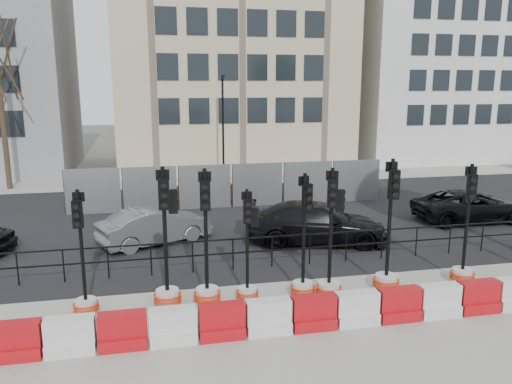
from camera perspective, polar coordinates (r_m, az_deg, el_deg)
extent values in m
plane|color=#51514C|center=(14.34, 2.97, -10.27)|extent=(120.00, 120.00, 0.00)
cube|color=gray|center=(11.74, 6.83, -15.64)|extent=(40.00, 6.00, 0.02)
cube|color=black|center=(20.83, -1.93, -3.03)|extent=(40.00, 14.00, 0.03)
cube|color=gray|center=(29.52, -4.94, 1.45)|extent=(40.00, 4.00, 0.02)
cube|color=#CAB193|center=(35.41, -3.08, 17.86)|extent=(15.00, 10.00, 18.00)
cube|color=silver|center=(40.44, 19.25, 15.09)|extent=(12.00, 9.00, 16.00)
cylinder|color=black|center=(15.34, -25.59, -7.98)|extent=(0.04, 0.04, 1.00)
cylinder|color=black|center=(15.09, -21.13, -7.92)|extent=(0.04, 0.04, 1.00)
cylinder|color=black|center=(14.93, -16.55, -7.80)|extent=(0.04, 0.04, 1.00)
cylinder|color=black|center=(14.87, -11.90, -7.63)|extent=(0.04, 0.04, 1.00)
cylinder|color=black|center=(14.90, -7.24, -7.42)|extent=(0.04, 0.04, 1.00)
cylinder|color=black|center=(15.03, -2.65, -7.15)|extent=(0.04, 0.04, 1.00)
cylinder|color=black|center=(15.26, 1.84, -6.85)|extent=(0.04, 0.04, 1.00)
cylinder|color=black|center=(15.57, 6.16, -6.52)|extent=(0.04, 0.04, 1.00)
cylinder|color=black|center=(15.97, 10.29, -6.17)|extent=(0.04, 0.04, 1.00)
cylinder|color=black|center=(16.44, 14.19, -5.81)|extent=(0.04, 0.04, 1.00)
cylinder|color=black|center=(16.99, 17.85, -5.45)|extent=(0.04, 0.04, 1.00)
cylinder|color=black|center=(17.60, 21.27, -5.09)|extent=(0.04, 0.04, 1.00)
cylinder|color=black|center=(18.27, 24.44, -4.74)|extent=(0.04, 0.04, 1.00)
cube|color=black|center=(15.11, 1.85, -5.13)|extent=(18.00, 0.04, 0.04)
cube|color=black|center=(15.24, 1.84, -6.68)|extent=(18.00, 0.04, 0.04)
cube|color=gray|center=(22.41, -18.15, 0.04)|extent=(2.30, 0.05, 2.00)
cylinder|color=black|center=(22.57, -21.05, -0.08)|extent=(0.05, 0.05, 2.00)
cube|color=gray|center=(22.27, -12.01, 0.31)|extent=(2.30, 0.05, 2.00)
cylinder|color=black|center=(22.30, -14.96, 0.18)|extent=(0.05, 0.05, 2.00)
cube|color=gray|center=(22.38, -5.86, 0.57)|extent=(2.30, 0.05, 2.00)
cylinder|color=black|center=(22.29, -8.80, 0.45)|extent=(0.05, 0.05, 2.00)
cube|color=gray|center=(22.74, 0.16, 0.82)|extent=(2.30, 0.05, 2.00)
cylinder|color=black|center=(22.53, -2.70, 0.70)|extent=(0.05, 0.05, 2.00)
cube|color=gray|center=(23.35, 5.94, 1.05)|extent=(2.30, 0.05, 2.00)
cylinder|color=black|center=(23.03, 3.21, 0.95)|extent=(0.05, 0.05, 2.00)
cube|color=gray|center=(24.18, 11.37, 1.26)|extent=(2.30, 0.05, 2.00)
cylinder|color=black|center=(23.75, 8.81, 1.17)|extent=(0.05, 0.05, 2.00)
cube|color=#D7640E|center=(23.86, -12.91, -0.42)|extent=(1.00, 0.40, 0.80)
cube|color=#D7640E|center=(23.90, -8.12, -0.21)|extent=(1.00, 0.40, 0.80)
cube|color=#D7640E|center=(24.10, -3.37, -0.01)|extent=(1.00, 0.40, 0.80)
cube|color=#D7640E|center=(24.47, 1.27, 0.19)|extent=(1.00, 0.40, 0.80)
cylinder|color=black|center=(28.20, -3.79, 7.10)|extent=(0.12, 0.12, 6.00)
cube|color=black|center=(27.84, -3.80, 13.02)|extent=(0.12, 0.50, 0.12)
cylinder|color=#473828|center=(29.40, -26.87, 6.33)|extent=(0.28, 0.28, 6.30)
cube|color=red|center=(11.69, -25.65, -16.17)|extent=(1.00, 0.50, 0.30)
cube|color=red|center=(11.52, -25.84, -14.41)|extent=(1.00, 0.35, 0.50)
cube|color=silver|center=(11.48, -20.36, -16.25)|extent=(1.00, 0.50, 0.30)
cube|color=silver|center=(11.30, -20.51, -14.45)|extent=(1.00, 0.35, 0.50)
cube|color=red|center=(11.36, -14.91, -16.18)|extent=(1.00, 0.50, 0.30)
cube|color=red|center=(11.18, -15.02, -14.38)|extent=(1.00, 0.35, 0.50)
cube|color=silver|center=(11.34, -9.39, -15.98)|extent=(1.00, 0.50, 0.30)
cube|color=silver|center=(11.16, -9.47, -14.17)|extent=(1.00, 0.35, 0.50)
cube|color=red|center=(11.41, -3.92, -15.64)|extent=(1.00, 0.50, 0.30)
cube|color=red|center=(11.23, -3.95, -13.83)|extent=(1.00, 0.35, 0.50)
cube|color=silver|center=(11.58, 1.42, -15.17)|extent=(1.00, 0.50, 0.30)
cube|color=silver|center=(11.40, 1.43, -13.39)|extent=(1.00, 0.35, 0.50)
cube|color=red|center=(11.84, 6.54, -14.61)|extent=(1.00, 0.50, 0.30)
cube|color=red|center=(11.67, 6.58, -12.85)|extent=(1.00, 0.35, 0.50)
cube|color=silver|center=(12.19, 11.37, -13.97)|extent=(1.00, 0.50, 0.30)
cube|color=silver|center=(12.02, 11.45, -12.25)|extent=(1.00, 0.35, 0.50)
cube|color=red|center=(12.61, 15.89, -13.28)|extent=(1.00, 0.50, 0.30)
cube|color=red|center=(12.45, 16.00, -11.61)|extent=(1.00, 0.35, 0.50)
cube|color=silver|center=(13.10, 20.06, -12.56)|extent=(1.00, 0.50, 0.30)
cube|color=silver|center=(12.95, 20.19, -10.95)|extent=(1.00, 0.35, 0.50)
cube|color=red|center=(13.66, 23.89, -11.85)|extent=(1.00, 0.50, 0.30)
cube|color=red|center=(13.51, 24.04, -10.29)|extent=(1.00, 0.35, 0.50)
cylinder|color=silver|center=(13.11, -18.84, -12.28)|extent=(0.51, 0.51, 0.38)
torus|color=red|center=(13.14, -18.82, -12.58)|extent=(0.61, 0.61, 0.05)
torus|color=red|center=(13.11, -18.84, -12.28)|extent=(0.61, 0.61, 0.05)
torus|color=red|center=(13.08, -18.87, -11.98)|extent=(0.61, 0.61, 0.05)
cylinder|color=black|center=(12.58, -19.31, -6.01)|extent=(0.08, 0.08, 2.82)
cube|color=black|center=(12.25, -19.73, -2.41)|extent=(0.24, 0.16, 0.66)
cylinder|color=black|center=(12.23, -19.76, -3.44)|extent=(0.15, 0.07, 0.14)
cylinder|color=black|center=(12.18, -19.83, -2.50)|extent=(0.15, 0.07, 0.14)
cylinder|color=black|center=(12.13, -19.90, -1.55)|extent=(0.15, 0.07, 0.14)
cube|color=black|center=(12.32, -19.64, -0.52)|extent=(0.28, 0.07, 0.23)
cylinder|color=silver|center=(13.03, -10.07, -11.82)|extent=(0.58, 0.58, 0.43)
torus|color=red|center=(13.06, -10.06, -12.16)|extent=(0.70, 0.70, 0.05)
torus|color=red|center=(13.03, -10.07, -11.82)|extent=(0.70, 0.70, 0.05)
torus|color=red|center=(12.99, -10.09, -11.47)|extent=(0.70, 0.70, 0.05)
cylinder|color=black|center=(12.43, -10.37, -4.50)|extent=(0.10, 0.10, 3.24)
cube|color=black|center=(12.06, -10.50, -0.25)|extent=(0.26, 0.16, 0.76)
cylinder|color=black|center=(12.03, -10.43, -1.44)|extent=(0.16, 0.06, 0.16)
cylinder|color=black|center=(11.98, -10.47, -0.33)|extent=(0.16, 0.06, 0.16)
cylinder|color=black|center=(11.93, -10.52, 0.78)|extent=(0.16, 0.06, 0.16)
cube|color=black|center=(12.17, -10.64, 1.93)|extent=(0.33, 0.04, 0.26)
cube|color=black|center=(12.25, -9.49, -1.06)|extent=(0.22, 0.15, 0.59)
cylinder|color=silver|center=(13.01, -5.59, -11.73)|extent=(0.57, 0.57, 0.42)
torus|color=red|center=(13.05, -5.58, -12.07)|extent=(0.69, 0.69, 0.05)
torus|color=red|center=(13.01, -5.59, -11.73)|extent=(0.69, 0.69, 0.05)
torus|color=red|center=(12.98, -5.60, -11.38)|extent=(0.69, 0.69, 0.05)
cylinder|color=black|center=(12.42, -5.75, -4.55)|extent=(0.10, 0.10, 3.18)
cube|color=black|center=(12.06, -5.84, -0.38)|extent=(0.27, 0.17, 0.74)
cylinder|color=black|center=(12.03, -5.81, -1.55)|extent=(0.16, 0.07, 0.16)
cylinder|color=black|center=(11.98, -5.84, -0.47)|extent=(0.16, 0.07, 0.16)
cylinder|color=black|center=(11.93, -5.86, 0.62)|extent=(0.16, 0.07, 0.16)
cube|color=black|center=(12.16, -5.89, 1.76)|extent=(0.32, 0.06, 0.25)
cylinder|color=silver|center=(13.15, -0.99, -11.56)|extent=(0.48, 0.48, 0.36)
torus|color=red|center=(13.18, -0.99, -11.85)|extent=(0.58, 0.58, 0.04)
torus|color=red|center=(13.15, -0.99, -11.56)|extent=(0.58, 0.58, 0.04)
torus|color=red|center=(13.12, -0.99, -11.28)|extent=(0.58, 0.58, 0.04)
cylinder|color=black|center=(12.64, -1.02, -5.63)|extent=(0.08, 0.08, 2.68)
cube|color=black|center=(12.32, -0.97, -2.22)|extent=(0.22, 0.14, 0.62)
cylinder|color=black|center=(12.30, -0.92, -3.18)|extent=(0.14, 0.05, 0.13)
cylinder|color=black|center=(12.25, -0.92, -2.30)|extent=(0.14, 0.05, 0.13)
cylinder|color=black|center=(12.20, -0.93, -1.41)|extent=(0.14, 0.05, 0.13)
cube|color=black|center=(12.39, -1.07, -0.43)|extent=(0.27, 0.04, 0.21)
cube|color=black|center=(12.49, -0.21, -2.86)|extent=(0.19, 0.13, 0.49)
cylinder|color=silver|center=(13.42, 5.36, -11.02)|extent=(0.54, 0.54, 0.40)
torus|color=red|center=(13.45, 5.35, -11.33)|extent=(0.65, 0.65, 0.05)
torus|color=red|center=(13.42, 5.36, -11.02)|extent=(0.65, 0.65, 0.05)
torus|color=red|center=(13.38, 5.37, -10.70)|extent=(0.65, 0.65, 0.05)
cylinder|color=black|center=(12.87, 5.50, -4.45)|extent=(0.09, 0.09, 3.00)
cube|color=black|center=(12.55, 5.87, -0.64)|extent=(0.27, 0.19, 0.70)
cylinder|color=black|center=(12.53, 6.04, -1.70)|extent=(0.16, 0.09, 0.15)
cylinder|color=black|center=(12.48, 6.06, -0.71)|extent=(0.16, 0.09, 0.15)
cylinder|color=black|center=(12.43, 6.09, 0.28)|extent=(0.16, 0.09, 0.15)
cube|color=black|center=(12.61, 5.48, 1.30)|extent=(0.30, 0.10, 0.24)
cylinder|color=silver|center=(13.45, 8.31, -11.00)|extent=(0.56, 0.56, 0.42)
torus|color=red|center=(13.48, 8.30, -11.32)|extent=(0.68, 0.68, 0.05)
torus|color=red|center=(13.45, 8.31, -11.00)|extent=(0.68, 0.68, 0.05)
torus|color=red|center=(13.41, 8.33, -10.67)|extent=(0.68, 0.68, 0.05)
cylinder|color=black|center=(12.89, 8.54, -4.14)|extent=(0.09, 0.09, 3.14)
cube|color=black|center=(12.53, 8.74, -0.17)|extent=(0.28, 0.20, 0.73)
cylinder|color=black|center=(12.50, 8.75, -1.28)|extent=(0.16, 0.09, 0.16)
cylinder|color=black|center=(12.45, 8.78, -0.25)|extent=(0.16, 0.09, 0.16)
cylinder|color=black|center=(12.41, 8.81, 0.79)|extent=(0.16, 0.09, 0.16)
cube|color=black|center=(12.64, 8.70, 1.87)|extent=(0.31, 0.11, 0.25)
cube|color=black|center=(12.73, 9.58, -0.97)|extent=(0.24, 0.18, 0.57)
cylinder|color=silver|center=(14.18, 14.63, -9.98)|extent=(0.59, 0.59, 0.44)
torus|color=red|center=(14.21, 14.61, -10.31)|extent=(0.71, 0.71, 0.05)
torus|color=red|center=(14.18, 14.63, -9.98)|extent=(0.71, 0.71, 0.05)
torus|color=red|center=(14.15, 14.65, -9.65)|extent=(0.71, 0.71, 0.05)
cylinder|color=black|center=(13.63, 15.02, -3.14)|extent=(0.10, 0.10, 3.28)
cube|color=black|center=(13.30, 15.49, 0.82)|extent=(0.27, 0.16, 0.77)
cylinder|color=black|center=(13.27, 15.60, -0.28)|extent=(0.17, 0.06, 0.16)
cylinder|color=black|center=(13.22, 15.66, 0.74)|extent=(0.17, 0.06, 0.16)
cylinder|color=black|center=(13.18, 15.72, 1.77)|extent=(0.17, 0.06, 0.16)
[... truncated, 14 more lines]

